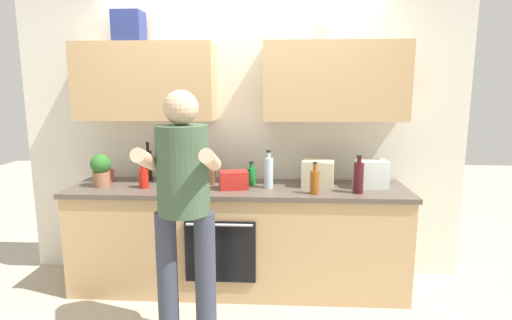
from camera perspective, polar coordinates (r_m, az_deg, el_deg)
The scene contains 18 objects.
ground_plane at distance 3.71m, azimuth -2.50°, elevation -17.49°, with size 12.00×12.00×0.00m, color #B2A893.
back_wall_unit at distance 3.57m, azimuth -2.34°, elevation 6.61°, with size 4.00×0.38×2.50m.
counter at distance 3.52m, azimuth -2.56°, elevation -10.96°, with size 2.84×0.67×0.90m.
person_standing at distance 2.65m, azimuth -10.25°, elevation -5.37°, with size 0.49×0.45×1.71m.
bottle_wine at distance 3.26m, azimuth 14.37°, elevation -2.36°, with size 0.08×0.08×0.30m.
bottle_soy at distance 3.73m, azimuth -15.06°, elevation -0.66°, with size 0.06×0.06×0.35m.
bottle_water at distance 3.32m, azimuth 1.82°, elevation -1.73°, with size 0.07×0.07×0.32m.
bottle_hotsauce at distance 3.46m, azimuth -15.69°, elevation -2.41°, with size 0.08×0.08×0.21m.
bottle_syrup at distance 3.17m, azimuth 8.33°, elevation -3.06°, with size 0.07×0.07×0.26m.
bottle_soda at distance 3.45m, azimuth -0.66°, elevation -2.23°, with size 0.07×0.07×0.20m.
cup_coffee at distance 3.64m, azimuth -10.54°, elevation -2.29°, with size 0.08×0.08×0.09m, color white.
cup_ceramic at distance 3.81m, azimuth -20.08°, elevation -2.05°, with size 0.08×0.08×0.11m, color #BF4C47.
cup_stoneware at distance 3.46m, azimuth -9.71°, elevation -2.97°, with size 0.08×0.08×0.09m, color slate.
knife_block at distance 3.51m, azimuth -6.77°, elevation -1.41°, with size 0.10×0.14×0.30m.
potted_herb at distance 3.61m, azimuth -21.19°, elevation -1.19°, with size 0.17×0.17×0.28m.
grocery_bag_rice at distance 3.41m, azimuth 8.80°, elevation -1.93°, with size 0.26×0.20×0.22m, color beige.
grocery_bag_produce at distance 3.48m, azimuth 16.05°, elevation -1.93°, with size 0.26×0.18×0.23m, color silver.
grocery_bag_crisps at distance 3.31m, azimuth -3.18°, elevation -2.87°, with size 0.23×0.14×0.15m, color red.
Camera 1 is at (0.33, -3.27, 1.71)m, focal length 28.12 mm.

